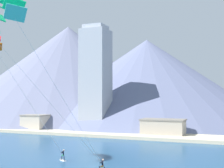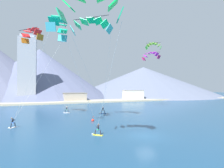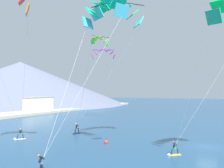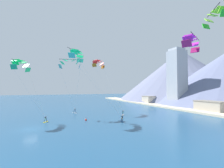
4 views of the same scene
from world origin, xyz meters
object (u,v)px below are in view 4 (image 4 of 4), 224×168
kitesurfer_mid_center (46,120)px  parafoil_kite_near_lead (70,63)px  parafoil_kite_mid_center (21,65)px  parafoil_kite_far_left (98,63)px  parafoil_kite_distant_high_outer (216,15)px  kitesurfer_near_trail (122,119)px  parafoil_kite_distant_low_drift (191,41)px  parafoil_kite_near_trail (77,55)px  kitesurfer_near_lead (74,112)px  kitesurfer_far_left (123,114)px  race_marker_buoy (86,120)px

kitesurfer_mid_center → parafoil_kite_near_lead: bearing=126.0°
parafoil_kite_mid_center → parafoil_kite_far_left: bearing=106.2°
parafoil_kite_near_lead → parafoil_kite_distant_high_outer: (31.57, 18.88, 3.96)m
kitesurfer_near_trail → kitesurfer_mid_center: (-6.85, -18.33, -0.11)m
parafoil_kite_distant_high_outer → parafoil_kite_distant_low_drift: (-2.62, -2.42, -3.83)m
parafoil_kite_near_trail → parafoil_kite_distant_high_outer: bearing=34.4°
parafoil_kite_distant_high_outer → kitesurfer_mid_center: bearing=-136.9°
parafoil_kite_near_lead → parafoil_kite_far_left: parafoil_kite_far_left is taller
kitesurfer_near_lead → kitesurfer_mid_center: kitesurfer_near_lead is taller
parafoil_kite_distant_high_outer → kitesurfer_far_left: bearing=-175.4°
parafoil_kite_distant_high_outer → parafoil_kite_near_trail: bearing=-145.6°
parafoil_kite_near_trail → parafoil_kite_mid_center: size_ratio=1.21×
kitesurfer_near_lead → parafoil_kite_near_trail: parafoil_kite_near_trail is taller
parafoil_kite_distant_low_drift → parafoil_kite_far_left: bearing=-170.2°
parafoil_kite_near_lead → parafoil_kite_distant_low_drift: 33.30m
parafoil_kite_mid_center → parafoil_kite_far_left: parafoil_kite_far_left is taller
kitesurfer_near_trail → parafoil_kite_far_left: 23.58m
kitesurfer_mid_center → race_marker_buoy: (2.14, 9.83, -0.28)m
kitesurfer_near_lead → parafoil_kite_near_lead: bearing=-20.3°
kitesurfer_mid_center → kitesurfer_far_left: size_ratio=0.95×
parafoil_kite_mid_center → parafoil_kite_distant_low_drift: size_ratio=2.47×
parafoil_kite_mid_center → parafoil_kite_far_left: (-6.74, 23.23, 2.90)m
parafoil_kite_near_lead → parafoil_kite_distant_high_outer: size_ratio=3.14×
kitesurfer_near_lead → kitesurfer_near_trail: 20.66m
kitesurfer_near_trail → parafoil_kite_distant_low_drift: bearing=14.4°
kitesurfer_near_lead → race_marker_buoy: (13.68, 0.92, -0.35)m
kitesurfer_near_lead → race_marker_buoy: 13.72m
kitesurfer_near_lead → race_marker_buoy: size_ratio=1.69×
parafoil_kite_near_trail → parafoil_kite_distant_high_outer: (25.76, 17.65, 2.53)m
kitesurfer_mid_center → parafoil_kite_mid_center: parafoil_kite_mid_center is taller
kitesurfer_near_lead → parafoil_kite_distant_low_drift: 41.71m
race_marker_buoy → kitesurfer_near_lead: bearing=-176.1°
parafoil_kite_distant_high_outer → parafoil_kite_distant_low_drift: 5.23m
kitesurfer_far_left → parafoil_kite_distant_high_outer: size_ratio=0.33×
parafoil_kite_mid_center → parafoil_kite_distant_high_outer: bearing=46.9°
parafoil_kite_distant_high_outer → kitesurfer_near_trail: bearing=-161.1°
race_marker_buoy → kitesurfer_far_left: bearing=105.2°
kitesurfer_near_lead → parafoil_kite_near_trail: size_ratio=0.10×
kitesurfer_far_left → parafoil_kite_mid_center: size_ratio=0.12×
kitesurfer_near_trail → parafoil_kite_distant_high_outer: 29.13m
parafoil_kite_mid_center → parafoil_kite_distant_low_drift: (26.80, 29.04, 1.78)m
kitesurfer_far_left → race_marker_buoy: 13.57m
kitesurfer_near_trail → parafoil_kite_far_left: bearing=-175.3°
kitesurfer_far_left → race_marker_buoy: bearing=-74.8°
parafoil_kite_far_left → parafoil_kite_mid_center: bearing=-73.8°
kitesurfer_mid_center → kitesurfer_far_left: (-1.43, 22.92, 0.05)m
kitesurfer_near_trail → kitesurfer_far_left: bearing=151.0°
kitesurfer_far_left → parafoil_kite_far_left: 19.85m
parafoil_kite_near_lead → kitesurfer_near_trail: bearing=46.3°
parafoil_kite_distant_low_drift → race_marker_buoy: 30.53m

